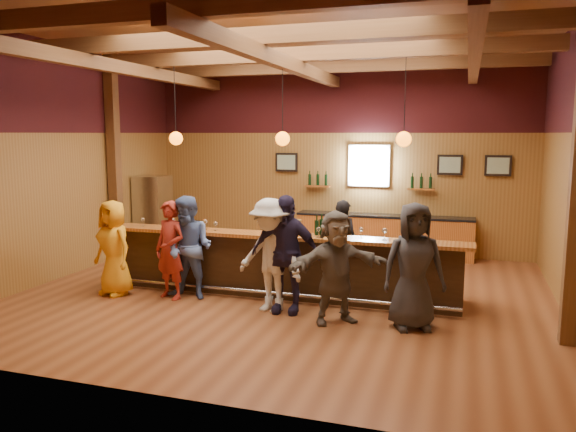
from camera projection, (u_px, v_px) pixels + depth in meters
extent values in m
plane|color=brown|center=(283.00, 295.00, 9.77)|extent=(9.00, 9.00, 0.00)
cube|color=brown|center=(336.00, 156.00, 13.21)|extent=(9.00, 0.04, 4.50)
cube|color=brown|center=(159.00, 187.00, 5.67)|extent=(9.00, 0.04, 4.50)
cube|color=brown|center=(61.00, 162.00, 10.80)|extent=(0.04, 8.00, 4.50)
cube|color=brown|center=(282.00, 27.00, 9.12)|extent=(9.00, 8.00, 0.04)
cube|color=#340E10|center=(336.00, 96.00, 12.99)|extent=(9.00, 0.01, 1.70)
cube|color=#340E10|center=(57.00, 87.00, 10.59)|extent=(0.01, 8.00, 1.70)
cube|color=#533117|center=(114.00, 158.00, 12.17)|extent=(0.22, 0.22, 4.50)
cube|color=#533117|center=(199.00, 7.00, 6.33)|extent=(8.80, 0.20, 0.25)
cube|color=#533117|center=(261.00, 36.00, 8.22)|extent=(8.80, 0.20, 0.25)
cube|color=#533117|center=(300.00, 54.00, 10.10)|extent=(8.80, 0.20, 0.25)
cube|color=#533117|center=(326.00, 67.00, 11.99)|extent=(8.80, 0.20, 0.25)
cube|color=#533117|center=(124.00, 68.00, 10.10)|extent=(0.18, 7.80, 0.22)
cube|color=#533117|center=(282.00, 62.00, 9.20)|extent=(0.18, 7.80, 0.22)
cube|color=#533117|center=(475.00, 54.00, 8.29)|extent=(0.18, 7.80, 0.22)
cube|color=black|center=(283.00, 266.00, 9.70)|extent=(6.00, 0.60, 1.05)
cube|color=#924A1A|center=(279.00, 236.00, 9.45)|extent=(6.30, 0.50, 0.06)
cube|color=black|center=(289.00, 239.00, 10.00)|extent=(6.00, 0.48, 0.05)
cube|color=black|center=(289.00, 265.00, 10.07)|extent=(6.00, 0.48, 0.90)
cube|color=silver|center=(403.00, 248.00, 9.40)|extent=(0.45, 0.40, 0.14)
cube|color=silver|center=(434.00, 250.00, 9.25)|extent=(0.45, 0.40, 0.14)
cylinder|color=silver|center=(275.00, 293.00, 9.35)|extent=(6.00, 0.06, 0.06)
cube|color=#924A1A|center=(383.00, 236.00, 12.85)|extent=(4.00, 0.50, 0.90)
cube|color=black|center=(384.00, 216.00, 12.78)|extent=(4.00, 0.52, 0.05)
cube|color=silver|center=(369.00, 166.00, 12.96)|extent=(0.95, 0.08, 0.95)
cube|color=white|center=(369.00, 166.00, 12.91)|extent=(0.78, 0.01, 0.78)
cube|color=black|center=(287.00, 162.00, 13.54)|extent=(0.55, 0.04, 0.45)
cube|color=silver|center=(286.00, 162.00, 13.52)|extent=(0.45, 0.01, 0.35)
cube|color=black|center=(450.00, 165.00, 12.40)|extent=(0.55, 0.04, 0.45)
cube|color=silver|center=(450.00, 165.00, 12.37)|extent=(0.45, 0.01, 0.35)
cube|color=black|center=(498.00, 166.00, 12.10)|extent=(0.55, 0.04, 0.45)
cube|color=silver|center=(498.00, 166.00, 12.07)|extent=(0.45, 0.01, 0.35)
cube|color=#924A1A|center=(318.00, 186.00, 13.32)|extent=(0.60, 0.18, 0.04)
cylinder|color=black|center=(310.00, 180.00, 13.36)|extent=(0.07, 0.07, 0.26)
cylinder|color=black|center=(318.00, 180.00, 13.30)|extent=(0.07, 0.07, 0.26)
cylinder|color=black|center=(326.00, 180.00, 13.24)|extent=(0.07, 0.07, 0.26)
cube|color=#924A1A|center=(421.00, 189.00, 12.60)|extent=(0.60, 0.18, 0.04)
cylinder|color=black|center=(412.00, 182.00, 12.64)|extent=(0.07, 0.07, 0.26)
cylinder|color=black|center=(421.00, 182.00, 12.58)|extent=(0.07, 0.07, 0.26)
cylinder|color=black|center=(430.00, 183.00, 12.52)|extent=(0.07, 0.07, 0.26)
cylinder|color=black|center=(175.00, 103.00, 9.89)|extent=(0.01, 0.01, 1.25)
sphere|color=orange|center=(176.00, 138.00, 9.98)|extent=(0.24, 0.24, 0.24)
cylinder|color=black|center=(282.00, 101.00, 9.29)|extent=(0.01, 0.01, 1.25)
sphere|color=orange|center=(283.00, 139.00, 9.38)|extent=(0.24, 0.24, 0.24)
cylinder|color=black|center=(405.00, 98.00, 8.69)|extent=(0.01, 0.01, 1.25)
sphere|color=orange|center=(404.00, 139.00, 8.78)|extent=(0.24, 0.24, 0.24)
cube|color=silver|center=(153.00, 214.00, 13.33)|extent=(0.70, 0.70, 1.80)
imported|color=orange|center=(114.00, 248.00, 9.69)|extent=(0.94, 0.76, 1.66)
imported|color=maroon|center=(170.00, 250.00, 9.48)|extent=(0.70, 0.56, 1.67)
imported|color=#536CA6|center=(189.00, 248.00, 9.47)|extent=(0.88, 0.71, 1.75)
imported|color=silver|center=(271.00, 255.00, 8.77)|extent=(1.31, 0.99, 1.80)
imported|color=#221C39|center=(285.00, 254.00, 8.73)|extent=(1.11, 0.50, 1.86)
imported|color=#60574C|center=(336.00, 267.00, 8.24)|extent=(1.56, 1.30, 1.68)
imported|color=#2A292C|center=(414.00, 266.00, 7.99)|extent=(1.04, 0.86, 1.83)
imported|color=black|center=(343.00, 243.00, 10.34)|extent=(0.66, 0.52, 1.59)
cylinder|color=brown|center=(295.00, 227.00, 9.36)|extent=(0.23, 0.23, 0.25)
cylinder|color=black|center=(322.00, 227.00, 9.36)|extent=(0.08, 0.08, 0.26)
cylinder|color=black|center=(322.00, 217.00, 9.34)|extent=(0.03, 0.03, 0.09)
cylinder|color=black|center=(317.00, 228.00, 9.33)|extent=(0.07, 0.07, 0.25)
cylinder|color=black|center=(317.00, 218.00, 9.31)|extent=(0.03, 0.03, 0.09)
cylinder|color=silver|center=(143.00, 226.00, 10.23)|extent=(0.06, 0.06, 0.01)
cylinder|color=silver|center=(143.00, 223.00, 10.23)|extent=(0.01, 0.01, 0.09)
sphere|color=silver|center=(143.00, 220.00, 10.22)|extent=(0.07, 0.07, 0.07)
cylinder|color=silver|center=(173.00, 228.00, 10.03)|extent=(0.07, 0.07, 0.01)
cylinder|color=silver|center=(173.00, 225.00, 10.02)|extent=(0.01, 0.01, 0.10)
sphere|color=silver|center=(173.00, 220.00, 10.01)|extent=(0.08, 0.08, 0.08)
cylinder|color=silver|center=(205.00, 229.00, 9.92)|extent=(0.07, 0.07, 0.01)
cylinder|color=silver|center=(205.00, 226.00, 9.91)|extent=(0.01, 0.01, 0.10)
sphere|color=silver|center=(205.00, 221.00, 9.90)|extent=(0.08, 0.08, 0.08)
cylinder|color=silver|center=(216.00, 230.00, 9.78)|extent=(0.06, 0.06, 0.01)
cylinder|color=silver|center=(216.00, 228.00, 9.77)|extent=(0.01, 0.01, 0.09)
sphere|color=silver|center=(216.00, 224.00, 9.76)|extent=(0.07, 0.07, 0.07)
cylinder|color=silver|center=(272.00, 233.00, 9.53)|extent=(0.08, 0.08, 0.01)
cylinder|color=silver|center=(271.00, 230.00, 9.52)|extent=(0.01, 0.01, 0.11)
sphere|color=silver|center=(271.00, 224.00, 9.50)|extent=(0.09, 0.09, 0.09)
cylinder|color=silver|center=(318.00, 237.00, 9.15)|extent=(0.07, 0.07, 0.01)
cylinder|color=silver|center=(318.00, 234.00, 9.15)|extent=(0.01, 0.01, 0.09)
sphere|color=silver|center=(318.00, 229.00, 9.14)|extent=(0.08, 0.08, 0.08)
cylinder|color=silver|center=(361.00, 237.00, 9.11)|extent=(0.07, 0.07, 0.01)
cylinder|color=silver|center=(361.00, 234.00, 9.11)|extent=(0.01, 0.01, 0.10)
sphere|color=silver|center=(361.00, 229.00, 9.09)|extent=(0.08, 0.08, 0.08)
cylinder|color=silver|center=(384.00, 240.00, 8.91)|extent=(0.08, 0.08, 0.01)
cylinder|color=silver|center=(384.00, 236.00, 8.90)|extent=(0.01, 0.01, 0.11)
sphere|color=silver|center=(385.00, 231.00, 8.88)|extent=(0.09, 0.09, 0.09)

